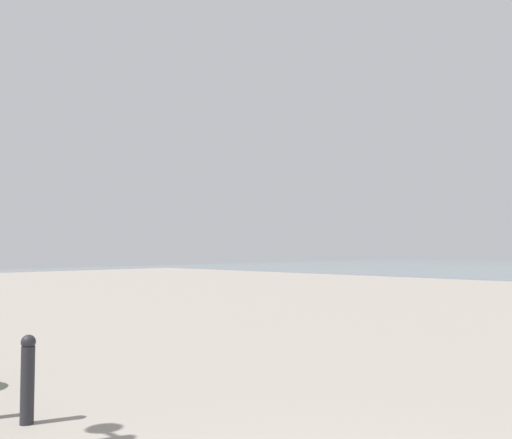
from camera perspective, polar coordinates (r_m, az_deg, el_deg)
bollard_near at (r=5.59m, az=-22.34°, el=-14.71°), size 0.13×0.13×0.79m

